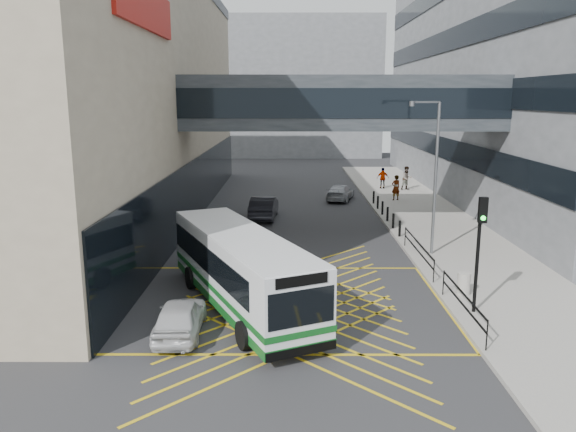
{
  "coord_description": "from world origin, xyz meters",
  "views": [
    {
      "loc": [
        0.08,
        -20.61,
        7.83
      ],
      "look_at": [
        0.0,
        4.0,
        2.6
      ],
      "focal_mm": 35.0,
      "sensor_mm": 36.0,
      "label": 1
    }
  ],
  "objects_px": {
    "car_dark": "(264,207)",
    "pedestrian_b": "(407,178)",
    "car_white": "(180,317)",
    "car_silver": "(340,192)",
    "bus": "(240,268)",
    "pedestrian_a": "(396,188)",
    "traffic_light": "(480,238)",
    "pedestrian_c": "(383,178)",
    "street_lamp": "(433,169)",
    "litter_bin": "(464,284)"
  },
  "relations": [
    {
      "from": "traffic_light",
      "to": "street_lamp",
      "type": "bearing_deg",
      "value": 90.68
    },
    {
      "from": "car_white",
      "to": "car_silver",
      "type": "xyz_separation_m",
      "value": [
        7.58,
        25.19,
        0.0
      ]
    },
    {
      "from": "traffic_light",
      "to": "car_dark",
      "type": "bearing_deg",
      "value": 118.82
    },
    {
      "from": "traffic_light",
      "to": "pedestrian_c",
      "type": "xyz_separation_m",
      "value": [
        1.23,
        28.32,
        -1.9
      ]
    },
    {
      "from": "street_lamp",
      "to": "car_dark",
      "type": "bearing_deg",
      "value": 115.17
    },
    {
      "from": "car_silver",
      "to": "car_dark",
      "type": "bearing_deg",
      "value": 65.75
    },
    {
      "from": "car_silver",
      "to": "street_lamp",
      "type": "relative_size",
      "value": 0.55
    },
    {
      "from": "traffic_light",
      "to": "pedestrian_a",
      "type": "xyz_separation_m",
      "value": [
        1.31,
        22.75,
        -1.84
      ]
    },
    {
      "from": "street_lamp",
      "to": "traffic_light",
      "type": "bearing_deg",
      "value": -110.18
    },
    {
      "from": "car_dark",
      "to": "pedestrian_b",
      "type": "xyz_separation_m",
      "value": [
        11.54,
        10.66,
        0.4
      ]
    },
    {
      "from": "bus",
      "to": "car_silver",
      "type": "bearing_deg",
      "value": 50.79
    },
    {
      "from": "car_dark",
      "to": "street_lamp",
      "type": "relative_size",
      "value": 0.63
    },
    {
      "from": "car_dark",
      "to": "traffic_light",
      "type": "relative_size",
      "value": 1.1
    },
    {
      "from": "pedestrian_a",
      "to": "car_dark",
      "type": "bearing_deg",
      "value": 10.81
    },
    {
      "from": "car_dark",
      "to": "car_silver",
      "type": "distance_m",
      "value": 8.74
    },
    {
      "from": "car_dark",
      "to": "litter_bin",
      "type": "distance_m",
      "value": 17.25
    },
    {
      "from": "bus",
      "to": "pedestrian_a",
      "type": "bearing_deg",
      "value": 40.69
    },
    {
      "from": "car_white",
      "to": "traffic_light",
      "type": "bearing_deg",
      "value": -172.99
    },
    {
      "from": "pedestrian_a",
      "to": "car_silver",
      "type": "bearing_deg",
      "value": -31.86
    },
    {
      "from": "car_silver",
      "to": "pedestrian_c",
      "type": "bearing_deg",
      "value": -114.85
    },
    {
      "from": "car_dark",
      "to": "car_silver",
      "type": "relative_size",
      "value": 1.15
    },
    {
      "from": "car_dark",
      "to": "car_silver",
      "type": "height_order",
      "value": "car_dark"
    },
    {
      "from": "car_silver",
      "to": "street_lamp",
      "type": "height_order",
      "value": "street_lamp"
    },
    {
      "from": "car_white",
      "to": "pedestrian_a",
      "type": "height_order",
      "value": "pedestrian_a"
    },
    {
      "from": "bus",
      "to": "street_lamp",
      "type": "bearing_deg",
      "value": 13.23
    },
    {
      "from": "pedestrian_a",
      "to": "traffic_light",
      "type": "bearing_deg",
      "value": 66.53
    },
    {
      "from": "litter_bin",
      "to": "street_lamp",
      "type": "bearing_deg",
      "value": 89.53
    },
    {
      "from": "bus",
      "to": "pedestrian_b",
      "type": "height_order",
      "value": "bus"
    },
    {
      "from": "bus",
      "to": "litter_bin",
      "type": "bearing_deg",
      "value": -18.29
    },
    {
      "from": "pedestrian_a",
      "to": "pedestrian_c",
      "type": "distance_m",
      "value": 5.57
    },
    {
      "from": "street_lamp",
      "to": "pedestrian_c",
      "type": "bearing_deg",
      "value": 68.66
    },
    {
      "from": "car_silver",
      "to": "litter_bin",
      "type": "distance_m",
      "value": 21.85
    },
    {
      "from": "bus",
      "to": "pedestrian_c",
      "type": "xyz_separation_m",
      "value": [
        9.81,
        27.38,
        -0.51
      ]
    },
    {
      "from": "pedestrian_b",
      "to": "car_dark",
      "type": "bearing_deg",
      "value": -153.18
    },
    {
      "from": "litter_bin",
      "to": "pedestrian_b",
      "type": "relative_size",
      "value": 0.45
    },
    {
      "from": "car_dark",
      "to": "traffic_light",
      "type": "height_order",
      "value": "traffic_light"
    },
    {
      "from": "pedestrian_c",
      "to": "street_lamp",
      "type": "bearing_deg",
      "value": 85.75
    },
    {
      "from": "pedestrian_c",
      "to": "pedestrian_b",
      "type": "bearing_deg",
      "value": 156.83
    },
    {
      "from": "car_white",
      "to": "pedestrian_b",
      "type": "height_order",
      "value": "pedestrian_b"
    },
    {
      "from": "car_dark",
      "to": "pedestrian_b",
      "type": "distance_m",
      "value": 15.72
    },
    {
      "from": "traffic_light",
      "to": "pedestrian_c",
      "type": "bearing_deg",
      "value": 89.84
    },
    {
      "from": "street_lamp",
      "to": "pedestrian_b",
      "type": "xyz_separation_m",
      "value": [
        2.9,
        19.71,
        -3.28
      ]
    },
    {
      "from": "bus",
      "to": "car_dark",
      "type": "xyz_separation_m",
      "value": [
        0.15,
        15.97,
        -0.81
      ]
    },
    {
      "from": "street_lamp",
      "to": "litter_bin",
      "type": "relative_size",
      "value": 8.53
    },
    {
      "from": "car_silver",
      "to": "traffic_light",
      "type": "bearing_deg",
      "value": 112.52
    },
    {
      "from": "bus",
      "to": "pedestrian_a",
      "type": "relative_size",
      "value": 5.44
    },
    {
      "from": "litter_bin",
      "to": "pedestrian_a",
      "type": "distance_m",
      "value": 20.83
    },
    {
      "from": "car_dark",
      "to": "pedestrian_c",
      "type": "xyz_separation_m",
      "value": [
        9.66,
        11.41,
        0.3
      ]
    },
    {
      "from": "car_white",
      "to": "car_silver",
      "type": "height_order",
      "value": "car_silver"
    },
    {
      "from": "car_silver",
      "to": "pedestrian_a",
      "type": "distance_m",
      "value": 4.23
    }
  ]
}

